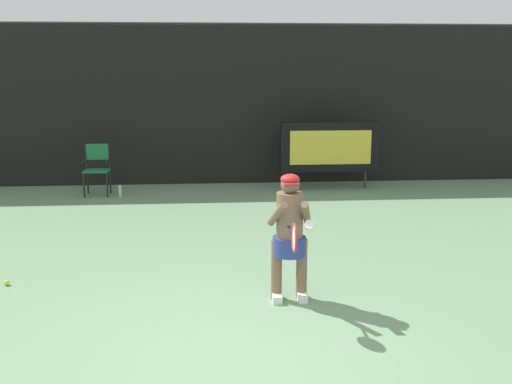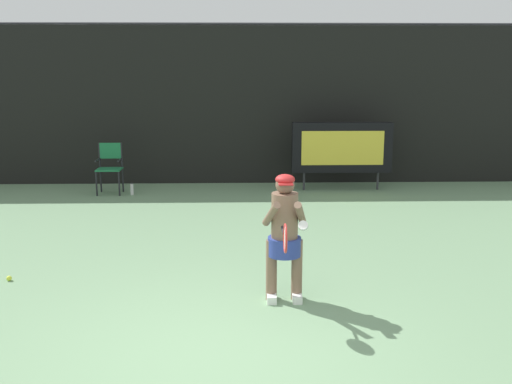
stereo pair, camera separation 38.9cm
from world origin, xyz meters
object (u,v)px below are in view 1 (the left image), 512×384
umpire_chair (97,166)px  tennis_ball_loose (7,283)px  tennis_player (290,232)px  tennis_racket (294,237)px  scoreboard (330,147)px  water_bottle (120,191)px

umpire_chair → tennis_ball_loose: umpire_chair is taller
tennis_player → tennis_ball_loose: (-3.51, 0.72, -0.80)m
tennis_racket → tennis_player: bearing=87.0°
tennis_racket → umpire_chair: bearing=117.1°
scoreboard → tennis_ball_loose: bearing=-133.4°
scoreboard → tennis_racket: 7.15m
scoreboard → tennis_player: size_ratio=1.45×
scoreboard → water_bottle: size_ratio=8.30×
tennis_player → tennis_ball_loose: bearing=168.4°
scoreboard → tennis_racket: size_ratio=3.65×
umpire_chair → tennis_player: bearing=-61.2°
scoreboard → tennis_player: (-1.73, -6.26, -0.11)m
umpire_chair → tennis_racket: (3.27, -6.71, 0.35)m
water_bottle → tennis_racket: bearing=-66.9°
tennis_ball_loose → water_bottle: bearing=82.5°
umpire_chair → tennis_racket: size_ratio=1.79×
tennis_player → tennis_racket: 0.68m
scoreboard → umpire_chair: size_ratio=2.04×
umpire_chair → tennis_player: tennis_player is taller
scoreboard → water_bottle: bearing=-174.9°
tennis_racket → tennis_ball_loose: size_ratio=8.85×
umpire_chair → scoreboard: bearing=2.4°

